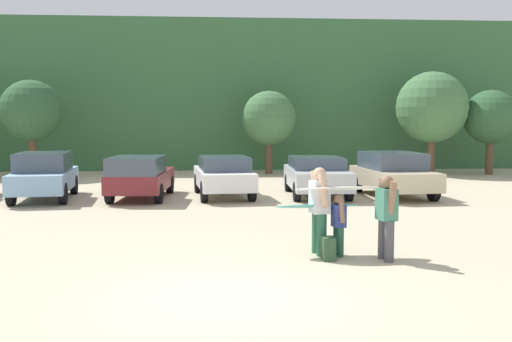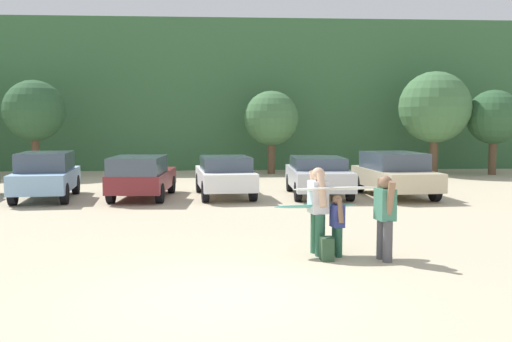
# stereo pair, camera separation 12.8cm
# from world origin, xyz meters

# --- Properties ---
(ground_plane) EXTENTS (120.00, 120.00, 0.00)m
(ground_plane) POSITION_xyz_m (0.00, 0.00, 0.00)
(ground_plane) COLOR #C1B293
(hillside_ridge) EXTENTS (108.00, 12.00, 8.11)m
(hillside_ridge) POSITION_xyz_m (0.00, 28.84, 4.05)
(hillside_ridge) COLOR #38663D
(hillside_ridge) RESTS_ON ground_plane
(tree_far_left) EXTENTS (2.85, 2.85, 4.57)m
(tree_far_left) POSITION_xyz_m (-8.63, 19.47, 3.13)
(tree_far_left) COLOR brown
(tree_far_left) RESTS_ON ground_plane
(tree_ridge_back) EXTENTS (2.73, 2.73, 4.16)m
(tree_ridge_back) POSITION_xyz_m (2.63, 20.64, 2.77)
(tree_ridge_back) COLOR brown
(tree_ridge_back) RESTS_ON ground_plane
(tree_center_left) EXTENTS (3.52, 3.52, 5.09)m
(tree_center_left) POSITION_xyz_m (10.65, 19.73, 3.31)
(tree_center_left) COLOR brown
(tree_center_left) RESTS_ON ground_plane
(tree_center_right) EXTENTS (2.66, 2.66, 4.19)m
(tree_center_right) POSITION_xyz_m (13.54, 19.46, 2.83)
(tree_center_right) COLOR brown
(tree_center_right) RESTS_ON ground_plane
(parked_car_sky_blue) EXTENTS (2.15, 4.23, 1.62)m
(parked_car_sky_blue) POSITION_xyz_m (-5.93, 11.59, 0.85)
(parked_car_sky_blue) COLOR #84ADD1
(parked_car_sky_blue) RESTS_ON ground_plane
(parked_car_maroon) EXTENTS (2.04, 4.14, 1.50)m
(parked_car_maroon) POSITION_xyz_m (-2.69, 11.48, 0.80)
(parked_car_maroon) COLOR maroon
(parked_car_maroon) RESTS_ON ground_plane
(parked_car_white) EXTENTS (2.19, 4.31, 1.45)m
(parked_car_white) POSITION_xyz_m (0.18, 11.85, 0.78)
(parked_car_white) COLOR white
(parked_car_white) RESTS_ON ground_plane
(parked_car_silver) EXTENTS (2.06, 4.33, 1.39)m
(parked_car_silver) POSITION_xyz_m (3.51, 11.92, 0.76)
(parked_car_silver) COLOR silver
(parked_car_silver) RESTS_ON ground_plane
(parked_car_champagne) EXTENTS (2.26, 4.27, 1.57)m
(parked_car_champagne) POSITION_xyz_m (6.19, 11.54, 0.84)
(parked_car_champagne) COLOR beige
(parked_car_champagne) RESTS_ON ground_plane
(person_adult) EXTENTS (0.39, 0.86, 1.77)m
(person_adult) POSITION_xyz_m (1.93, 2.75, 1.00)
(person_adult) COLOR #26593F
(person_adult) RESTS_ON ground_plane
(person_child) EXTENTS (0.27, 0.54, 1.23)m
(person_child) POSITION_xyz_m (2.30, 2.58, 0.70)
(person_child) COLOR #26593F
(person_child) RESTS_ON ground_plane
(person_companion) EXTENTS (0.36, 0.67, 1.66)m
(person_companion) POSITION_xyz_m (3.14, 2.15, 0.93)
(person_companion) COLOR #4C4C51
(person_companion) RESTS_ON ground_plane
(surfboard_teal) EXTENTS (1.75, 0.62, 0.17)m
(surfboard_teal) POSITION_xyz_m (1.90, 2.81, 0.98)
(surfboard_teal) COLOR teal
(surfboard_white) EXTENTS (1.83, 0.72, 0.16)m
(surfboard_white) POSITION_xyz_m (2.28, 2.67, 1.35)
(surfboard_white) COLOR white
(backpack_dropped) EXTENTS (0.24, 0.34, 0.45)m
(backpack_dropped) POSITION_xyz_m (2.03, 2.25, 0.22)
(backpack_dropped) COLOR #2D4C33
(backpack_dropped) RESTS_ON ground_plane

